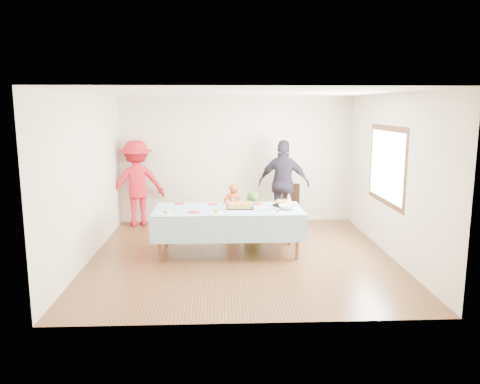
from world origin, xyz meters
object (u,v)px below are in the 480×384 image
object	(u,v)px
dining_chair	(290,201)
party_table	(228,212)
birthday_cake	(240,206)
adult_left	(137,183)

from	to	relation	value
dining_chair	party_table	bearing A→B (deg)	-100.70
birthday_cake	dining_chair	distance (m)	2.38
birthday_cake	dining_chair	bearing A→B (deg)	60.02
dining_chair	adult_left	size ratio (longest dim) A/B	0.47
birthday_cake	adult_left	world-z (taller)	adult_left
birthday_cake	dining_chair	xyz separation A→B (m)	(1.17, 2.04, -0.34)
birthday_cake	dining_chair	size ratio (longest dim) A/B	0.54
party_table	dining_chair	world-z (taller)	dining_chair
dining_chair	adult_left	bearing A→B (deg)	-156.23
birthday_cake	adult_left	distance (m)	2.86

